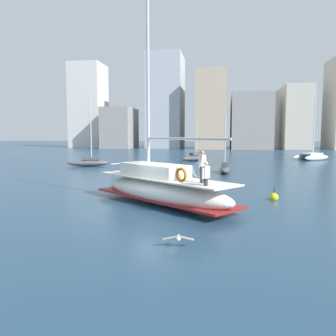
% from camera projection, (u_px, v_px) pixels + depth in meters
% --- Properties ---
extents(ground_plane, '(400.00, 400.00, 0.00)m').
position_uv_depth(ground_plane, '(155.00, 206.00, 17.68)').
color(ground_plane, navy).
extents(main_sailboat, '(8.98, 7.90, 11.58)m').
position_uv_depth(main_sailboat, '(162.00, 188.00, 18.21)').
color(main_sailboat, white).
rests_on(main_sailboat, ground).
extents(moored_sloop_near, '(5.09, 2.80, 8.28)m').
position_uv_depth(moored_sloop_near, '(89.00, 162.00, 40.40)').
color(moored_sloop_near, '#4C4C51').
rests_on(moored_sloop_near, ground).
extents(moored_sloop_far, '(5.86, 5.45, 9.25)m').
position_uv_depth(moored_sloop_far, '(311.00, 156.00, 50.61)').
color(moored_sloop_far, silver).
rests_on(moored_sloop_far, ground).
extents(moored_catamaran, '(1.04, 4.27, 5.74)m').
position_uv_depth(moored_catamaran, '(225.00, 168.00, 33.42)').
color(moored_catamaran, '#4C4C51').
rests_on(moored_catamaran, ground).
extents(moored_cutter_left, '(3.98, 4.80, 6.11)m').
position_uv_depth(moored_cutter_left, '(195.00, 157.00, 48.95)').
color(moored_cutter_left, '#4C4C51').
rests_on(moored_cutter_left, ground).
extents(seagull, '(1.08, 0.48, 0.17)m').
position_uv_depth(seagull, '(178.00, 238.00, 11.16)').
color(seagull, silver).
rests_on(seagull, ground).
extents(mooring_buoy, '(0.51, 0.51, 0.86)m').
position_uv_depth(mooring_buoy, '(274.00, 197.00, 19.41)').
color(mooring_buoy, yellow).
rests_on(mooring_buoy, ground).
extents(waterfront_buildings, '(82.68, 20.35, 27.23)m').
position_uv_depth(waterfront_buildings, '(207.00, 111.00, 96.04)').
color(waterfront_buildings, silver).
rests_on(waterfront_buildings, ground).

